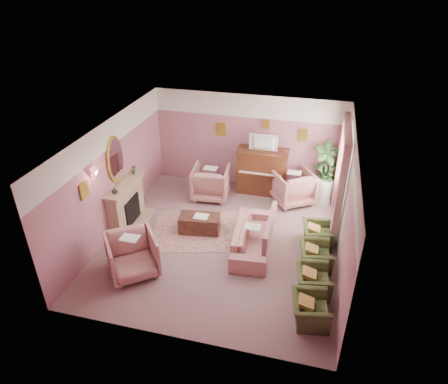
% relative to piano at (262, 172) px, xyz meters
% --- Properties ---
extents(floor, '(5.50, 6.00, 0.01)m').
position_rel_piano_xyz_m(floor, '(-0.50, -2.68, -0.65)').
color(floor, '#7D5C5E').
rests_on(floor, ground).
extents(ceiling, '(5.50, 6.00, 0.01)m').
position_rel_piano_xyz_m(ceiling, '(-0.50, -2.68, 2.15)').
color(ceiling, white).
rests_on(ceiling, wall_back).
extents(wall_back, '(5.50, 0.02, 2.80)m').
position_rel_piano_xyz_m(wall_back, '(-0.50, 0.32, 0.75)').
color(wall_back, '#80546F').
rests_on(wall_back, floor).
extents(wall_front, '(5.50, 0.02, 2.80)m').
position_rel_piano_xyz_m(wall_front, '(-0.50, -5.68, 0.75)').
color(wall_front, '#80546F').
rests_on(wall_front, floor).
extents(wall_left, '(0.02, 6.00, 2.80)m').
position_rel_piano_xyz_m(wall_left, '(-3.25, -2.68, 0.75)').
color(wall_left, '#80546F').
rests_on(wall_left, floor).
extents(wall_right, '(0.02, 6.00, 2.80)m').
position_rel_piano_xyz_m(wall_right, '(2.25, -2.68, 0.75)').
color(wall_right, '#80546F').
rests_on(wall_right, floor).
extents(picture_rail_band, '(5.50, 0.01, 0.65)m').
position_rel_piano_xyz_m(picture_rail_band, '(-0.50, 0.31, 1.82)').
color(picture_rail_band, silver).
rests_on(picture_rail_band, wall_back).
extents(stripe_panel, '(0.01, 3.00, 2.15)m').
position_rel_piano_xyz_m(stripe_panel, '(2.23, -1.38, 0.42)').
color(stripe_panel, '#9CA599').
rests_on(stripe_panel, wall_right).
extents(fireplace_surround, '(0.30, 1.40, 1.10)m').
position_rel_piano_xyz_m(fireplace_surround, '(-3.09, -2.48, -0.10)').
color(fireplace_surround, tan).
rests_on(fireplace_surround, floor).
extents(fireplace_inset, '(0.18, 0.72, 0.68)m').
position_rel_piano_xyz_m(fireplace_inset, '(-2.99, -2.48, -0.25)').
color(fireplace_inset, black).
rests_on(fireplace_inset, floor).
extents(fire_ember, '(0.06, 0.54, 0.10)m').
position_rel_piano_xyz_m(fire_ember, '(-2.95, -2.48, -0.43)').
color(fire_ember, orange).
rests_on(fire_ember, floor).
extents(mantel_shelf, '(0.40, 1.55, 0.07)m').
position_rel_piano_xyz_m(mantel_shelf, '(-3.06, -2.48, 0.47)').
color(mantel_shelf, tan).
rests_on(mantel_shelf, fireplace_surround).
extents(hearth, '(0.55, 1.50, 0.02)m').
position_rel_piano_xyz_m(hearth, '(-2.89, -2.48, -0.64)').
color(hearth, tan).
rests_on(hearth, floor).
extents(mirror_frame, '(0.04, 0.72, 1.20)m').
position_rel_piano_xyz_m(mirror_frame, '(-3.20, -2.48, 1.15)').
color(mirror_frame, gold).
rests_on(mirror_frame, wall_left).
extents(mirror_glass, '(0.01, 0.60, 1.06)m').
position_rel_piano_xyz_m(mirror_glass, '(-3.17, -2.48, 1.15)').
color(mirror_glass, white).
rests_on(mirror_glass, wall_left).
extents(sconce_shade, '(0.20, 0.20, 0.16)m').
position_rel_piano_xyz_m(sconce_shade, '(-3.12, -3.53, 1.33)').
color(sconce_shade, pink).
rests_on(sconce_shade, wall_left).
extents(piano, '(1.40, 0.60, 1.30)m').
position_rel_piano_xyz_m(piano, '(0.00, 0.00, 0.00)').
color(piano, '#4A2413').
rests_on(piano, floor).
extents(piano_keyshelf, '(1.30, 0.12, 0.06)m').
position_rel_piano_xyz_m(piano_keyshelf, '(-0.00, -0.35, 0.07)').
color(piano_keyshelf, '#4A2413').
rests_on(piano_keyshelf, piano).
extents(piano_keys, '(1.20, 0.08, 0.02)m').
position_rel_piano_xyz_m(piano_keys, '(0.00, -0.35, 0.11)').
color(piano_keys, silver).
rests_on(piano_keys, piano).
extents(piano_top, '(1.45, 0.65, 0.04)m').
position_rel_piano_xyz_m(piano_top, '(0.00, 0.00, 0.66)').
color(piano_top, '#4A2413').
rests_on(piano_top, piano).
extents(television, '(0.80, 0.12, 0.48)m').
position_rel_piano_xyz_m(television, '(0.00, -0.05, 0.95)').
color(television, black).
rests_on(television, piano).
extents(print_back_left, '(0.30, 0.03, 0.38)m').
position_rel_piano_xyz_m(print_back_left, '(-1.30, 0.28, 1.07)').
color(print_back_left, gold).
rests_on(print_back_left, wall_back).
extents(print_back_right, '(0.26, 0.03, 0.34)m').
position_rel_piano_xyz_m(print_back_right, '(1.05, 0.28, 1.13)').
color(print_back_right, gold).
rests_on(print_back_right, wall_back).
extents(print_back_mid, '(0.22, 0.03, 0.26)m').
position_rel_piano_xyz_m(print_back_mid, '(0.00, 0.28, 1.35)').
color(print_back_mid, gold).
rests_on(print_back_mid, wall_back).
extents(print_left_wall, '(0.03, 0.28, 0.36)m').
position_rel_piano_xyz_m(print_left_wall, '(-3.21, -3.88, 1.07)').
color(print_left_wall, gold).
rests_on(print_left_wall, wall_left).
extents(window_blind, '(0.03, 1.40, 1.80)m').
position_rel_piano_xyz_m(window_blind, '(2.20, -1.13, 1.05)').
color(window_blind, '#ECE2C8').
rests_on(window_blind, wall_right).
extents(curtain_left, '(0.16, 0.34, 2.60)m').
position_rel_piano_xyz_m(curtain_left, '(2.12, -2.05, 0.65)').
color(curtain_left, '#A1636B').
rests_on(curtain_left, floor).
extents(curtain_right, '(0.16, 0.34, 2.60)m').
position_rel_piano_xyz_m(curtain_right, '(2.12, -0.21, 0.65)').
color(curtain_right, '#A1636B').
rests_on(curtain_right, floor).
extents(pelmet, '(0.16, 2.20, 0.16)m').
position_rel_piano_xyz_m(pelmet, '(2.12, -1.13, 1.91)').
color(pelmet, '#A1636B').
rests_on(pelmet, wall_right).
extents(mantel_plant, '(0.16, 0.16, 0.28)m').
position_rel_piano_xyz_m(mantel_plant, '(-3.05, -1.93, 0.64)').
color(mantel_plant, '#305B2B').
rests_on(mantel_plant, mantel_shelf).
extents(mantel_vase, '(0.16, 0.16, 0.16)m').
position_rel_piano_xyz_m(mantel_vase, '(-3.05, -2.98, 0.58)').
color(mantel_vase, silver).
rests_on(mantel_vase, mantel_shelf).
extents(area_rug, '(2.86, 2.36, 0.01)m').
position_rel_piano_xyz_m(area_rug, '(-1.07, -2.37, -0.64)').
color(area_rug, '#A16965').
rests_on(area_rug, floor).
extents(coffee_table, '(1.06, 0.63, 0.45)m').
position_rel_piano_xyz_m(coffee_table, '(-1.15, -2.40, -0.43)').
color(coffee_table, '#3F2219').
rests_on(coffee_table, floor).
extents(table_paper, '(0.35, 0.28, 0.01)m').
position_rel_piano_xyz_m(table_paper, '(-1.10, -2.40, -0.20)').
color(table_paper, silver).
rests_on(table_paper, coffee_table).
extents(sofa, '(0.70, 2.10, 0.85)m').
position_rel_piano_xyz_m(sofa, '(0.25, -2.73, -0.23)').
color(sofa, '#B0746E').
rests_on(sofa, floor).
extents(sofa_throw, '(0.11, 1.59, 0.58)m').
position_rel_piano_xyz_m(sofa_throw, '(0.65, -2.73, -0.05)').
color(sofa_throw, '#A1636B').
rests_on(sofa_throw, sofa).
extents(floral_armchair_left, '(1.00, 1.00, 1.04)m').
position_rel_piano_xyz_m(floral_armchair_left, '(-1.35, -0.67, -0.13)').
color(floral_armchair_left, '#B0746E').
rests_on(floral_armchair_left, floor).
extents(floral_armchair_right, '(1.00, 1.00, 1.04)m').
position_rel_piano_xyz_m(floral_armchair_right, '(0.95, -0.36, -0.13)').
color(floral_armchair_right, '#B0746E').
rests_on(floral_armchair_right, floor).
extents(floral_armchair_front, '(1.00, 1.00, 1.04)m').
position_rel_piano_xyz_m(floral_armchair_front, '(-2.08, -4.24, -0.13)').
color(floral_armchair_front, '#B0746E').
rests_on(floral_armchair_front, floor).
extents(olive_chair_a, '(0.56, 0.80, 0.69)m').
position_rel_piano_xyz_m(olive_chair_a, '(1.73, -4.66, -0.31)').
color(olive_chair_a, '#404C25').
rests_on(olive_chair_a, floor).
extents(olive_chair_b, '(0.56, 0.80, 0.69)m').
position_rel_piano_xyz_m(olive_chair_b, '(1.73, -3.84, -0.31)').
color(olive_chair_b, '#404C25').
rests_on(olive_chair_b, floor).
extents(olive_chair_c, '(0.56, 0.80, 0.69)m').
position_rel_piano_xyz_m(olive_chair_c, '(1.73, -3.02, -0.31)').
color(olive_chair_c, '#404C25').
rests_on(olive_chair_c, floor).
extents(olive_chair_d, '(0.56, 0.80, 0.69)m').
position_rel_piano_xyz_m(olive_chair_d, '(1.73, -2.20, -0.31)').
color(olive_chair_d, '#404C25').
rests_on(olive_chair_d, floor).
extents(side_table, '(0.52, 0.52, 0.70)m').
position_rel_piano_xyz_m(side_table, '(1.80, -0.12, -0.30)').
color(side_table, silver).
rests_on(side_table, floor).
extents(side_plant_big, '(0.30, 0.30, 0.34)m').
position_rel_piano_xyz_m(side_plant_big, '(1.80, -0.12, 0.22)').
color(side_plant_big, '#305B2B').
rests_on(side_plant_big, side_table).
extents(side_plant_small, '(0.16, 0.16, 0.28)m').
position_rel_piano_xyz_m(side_plant_small, '(1.92, -0.22, 0.19)').
color(side_plant_small, '#305B2B').
rests_on(side_plant_small, side_table).
extents(palm_pot, '(0.34, 0.34, 0.34)m').
position_rel_piano_xyz_m(palm_pot, '(1.78, -0.04, -0.48)').
color(palm_pot, '#A35F2B').
rests_on(palm_pot, floor).
extents(palm_plant, '(0.76, 0.76, 1.44)m').
position_rel_piano_xyz_m(palm_plant, '(1.78, -0.04, 0.41)').
color(palm_plant, '#305B2B').
rests_on(palm_plant, palm_pot).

